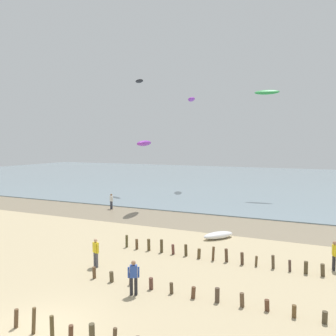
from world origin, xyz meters
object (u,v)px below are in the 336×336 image
person_mid_beach (134,277)px  kite_aloft_0 (191,99)px  grounded_kite (218,235)px  person_by_waterline (334,255)px  kite_aloft_5 (144,143)px  person_right_flank (96,252)px  kite_aloft_6 (267,92)px  person_nearest_camera (111,201)px  kite_aloft_3 (139,81)px

person_mid_beach → kite_aloft_0: 41.60m
grounded_kite → kite_aloft_0: 32.27m
person_by_waterline → kite_aloft_5: size_ratio=0.48×
person_right_flank → kite_aloft_6: (4.83, 31.64, 13.17)m
person_nearest_camera → person_by_waterline: bearing=-25.0°
person_mid_beach → kite_aloft_0: kite_aloft_0 is taller
kite_aloft_0 → kite_aloft_3: size_ratio=1.55×
person_mid_beach → kite_aloft_6: 36.52m
person_right_flank → kite_aloft_6: 34.62m
person_by_waterline → kite_aloft_3: (-26.03, 23.80, 15.53)m
person_by_waterline → person_mid_beach: bearing=-139.2°
kite_aloft_3 → kite_aloft_6: size_ratio=0.68×
person_nearest_camera → person_right_flank: bearing=-59.2°
kite_aloft_3 → person_nearest_camera: bearing=141.1°
person_right_flank → kite_aloft_0: kite_aloft_0 is taller
person_nearest_camera → kite_aloft_6: bearing=48.6°
kite_aloft_5 → person_by_waterline: bearing=-131.8°
person_mid_beach → person_right_flank: bearing=148.8°
person_by_waterline → grounded_kite: size_ratio=0.65×
person_mid_beach → kite_aloft_6: size_ratio=0.53×
kite_aloft_5 → kite_aloft_6: bearing=-45.5°
kite_aloft_0 → person_right_flank: bearing=170.5°
grounded_kite → kite_aloft_3: (-18.06, 20.13, 16.19)m
kite_aloft_3 → kite_aloft_5: size_ratio=0.62×
person_nearest_camera → person_by_waterline: size_ratio=1.00×
kite_aloft_3 → person_mid_beach: bearing=153.7°
person_nearest_camera → person_right_flank: (9.30, -15.60, 0.00)m
person_mid_beach → grounded_kite: size_ratio=0.65×
person_mid_beach → grounded_kite: (0.92, 11.35, -0.66)m
person_right_flank → kite_aloft_6: size_ratio=0.53×
person_right_flank → kite_aloft_5: (-5.71, 16.67, 6.39)m
person_by_waterline → kite_aloft_0: size_ratio=0.50×
person_nearest_camera → kite_aloft_5: (3.59, 1.07, 6.39)m
kite_aloft_5 → kite_aloft_6: size_ratio=1.10×
person_nearest_camera → grounded_kite: (14.20, -6.65, -0.66)m
kite_aloft_0 → kite_aloft_5: bearing=163.8°
person_nearest_camera → person_mid_beach: bearing=-53.6°
person_mid_beach → kite_aloft_5: kite_aloft_5 is taller
kite_aloft_0 → person_by_waterline: bearing=-167.3°
grounded_kite → kite_aloft_5: (-10.61, 7.73, 7.04)m
person_right_flank → kite_aloft_6: kite_aloft_6 is taller
kite_aloft_6 → person_right_flank: bearing=76.8°
kite_aloft_0 → kite_aloft_5: (1.60, -18.71, -6.88)m
person_nearest_camera → person_right_flank: size_ratio=1.00×
person_by_waterline → kite_aloft_0: kite_aloft_0 is taller
kite_aloft_5 → kite_aloft_6: kite_aloft_6 is taller
person_mid_beach → person_right_flank: size_ratio=1.00×
person_nearest_camera → kite_aloft_6: (14.14, 16.04, 13.17)m
person_nearest_camera → person_mid_beach: (13.27, -18.00, 0.00)m
person_mid_beach → kite_aloft_5: 22.33m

